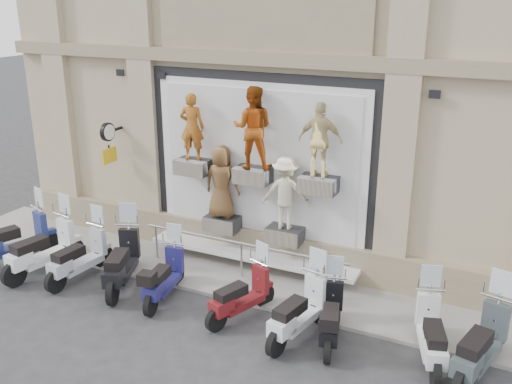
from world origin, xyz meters
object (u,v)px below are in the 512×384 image
Objects in this scene: scooter_b at (42,239)px; scooter_e at (164,267)px; scooter_g at (299,300)px; scooter_j at (483,332)px; scooter_f at (241,285)px; scooter_i at (433,323)px; scooter_d at (121,251)px; clock_sign_bracket at (108,138)px; scooter_a at (14,229)px; scooter_c at (78,247)px; scooter_h at (331,306)px; guard_rail at (242,261)px.

scooter_e is (3.19, 0.19, -0.13)m from scooter_b.
scooter_j is (3.17, 0.23, 0.06)m from scooter_g.
scooter_i is (3.64, 0.15, 0.05)m from scooter_f.
scooter_f is at bearing 165.31° from scooter_i.
clock_sign_bracket is at bearing 110.12° from scooter_d.
scooter_d is 1.09× the size of scooter_i.
scooter_e is at bearing 20.65° from scooter_a.
scooter_c is 0.92× the size of scooter_j.
scooter_d is 1.15m from scooter_e.
scooter_j is (4.45, 0.08, 0.13)m from scooter_f.
scooter_a is 7.88m from scooter_h.
scooter_h is 0.94× the size of scooter_i.
scooter_j reaches higher than scooter_h.
scooter_b is at bearing -168.14° from scooter_g.
scooter_g is (4.22, -0.19, -0.06)m from scooter_d.
scooter_b reaches higher than scooter_c.
scooter_i is 0.91× the size of scooter_j.
scooter_i reaches higher than scooter_f.
scooter_h is at bearing -8.90° from scooter_e.
scooter_e is 6.25m from scooter_j.
scooter_b is 1.17× the size of scooter_e.
clock_sign_bracket is at bearing 171.83° from scooter_g.
scooter_d reaches higher than scooter_e.
scooter_j is (5.18, -1.38, 0.40)m from guard_rail.
scooter_a is at bearing -159.44° from scooter_f.
clock_sign_bracket is 0.53× the size of scooter_i.
scooter_a is 1.09× the size of scooter_c.
guard_rail is 2.79× the size of scooter_h.
guard_rail is 2.81× the size of scooter_f.
scooter_a is 1.00× the size of scooter_d.
scooter_d is at bearing -147.30° from guard_rail.
scooter_h reaches higher than scooter_f.
scooter_b is 1.10× the size of scooter_c.
clock_sign_bracket is 3.19m from scooter_d.
scooter_e is 0.94× the size of scooter_g.
scooter_h is (3.66, 0.03, -0.01)m from scooter_e.
scooter_c is (-3.31, -1.55, 0.33)m from guard_rail.
guard_rail is at bearing 31.52° from scooter_b.
scooter_a is 6.02m from scooter_f.
scooter_d is 1.08× the size of scooter_g.
scooter_g reaches higher than guard_rail.
scooter_g is at bearing 4.59° from scooter_c.
scooter_h is (6.85, 0.22, -0.14)m from scooter_b.
scooter_c is at bearing 166.30° from scooter_h.
scooter_i is (2.36, 0.30, -0.01)m from scooter_g.
scooter_f is 0.92× the size of scooter_g.
scooter_d is (2.05, 0.26, -0.01)m from scooter_b.
scooter_c reaches higher than scooter_h.
scooter_f is (4.99, 0.22, -0.14)m from scooter_b.
scooter_a is 1.98m from scooter_c.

